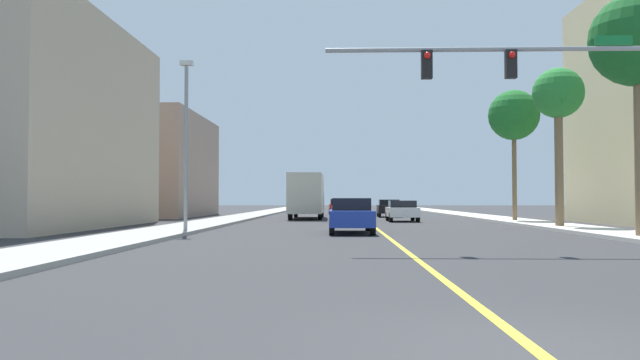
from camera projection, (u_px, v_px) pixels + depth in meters
The scene contains 17 objects.
ground at pixel (363, 218), 47.76m from camera, with size 192.00×192.00×0.00m, color #2D2D30.
sidewalk_left at pixel (243, 217), 48.04m from camera, with size 2.94×168.00×0.15m, color #9E9B93.
sidewalk_right at pixel (483, 217), 47.48m from camera, with size 2.94×168.00×0.15m, color beige.
lane_marking_center at pixel (363, 218), 47.76m from camera, with size 0.16×144.00×0.01m, color yellow.
building_left_near at pixel (9, 124), 31.45m from camera, with size 10.71×16.73×10.72m, color tan.
building_left_far at pixel (143, 166), 52.13m from camera, with size 10.18×14.93×8.57m, color gray.
traffic_signal_mast at pixel (572, 88), 17.96m from camera, with size 10.74×0.36×6.24m.
street_lamp at pixel (186, 135), 26.15m from camera, with size 0.56×0.28×7.28m.
palm_near at pixel (638, 41), 22.27m from camera, with size 3.42×3.42×8.88m.
palm_mid at pixel (558, 97), 30.44m from camera, with size 2.51×2.51×7.89m.
palm_far at pixel (514, 116), 38.65m from camera, with size 3.19×3.19×8.25m.
car_gray at pixel (346, 210), 39.46m from camera, with size 1.90×4.46×1.39m.
car_white at pixel (402, 210), 39.90m from camera, with size 1.93×3.83×1.38m.
car_red at pixel (339, 207), 57.22m from camera, with size 2.04×4.07×1.48m.
car_blue at pixel (351, 215), 26.38m from camera, with size 1.90×4.58×1.51m.
car_black at pixel (389, 208), 49.97m from camera, with size 1.93×4.05×1.43m.
delivery_truck at pixel (307, 195), 45.37m from camera, with size 2.44×8.90×3.30m.
Camera 1 is at (-1.92, -5.90, 1.47)m, focal length 34.23 mm.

